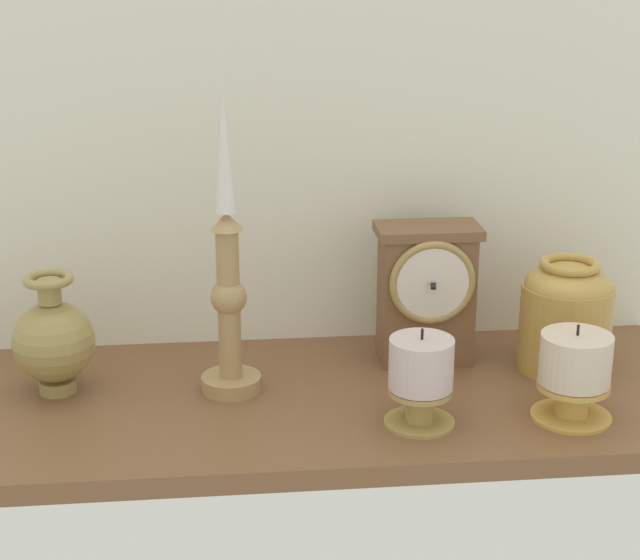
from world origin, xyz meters
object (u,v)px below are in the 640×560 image
(pillar_candle_near_clock, at_px, (574,373))
(candlestick_tall_left, at_px, (228,288))
(brass_vase_jar, at_px, (566,313))
(brass_vase_bulbous, at_px, (54,340))
(pillar_candle_front, at_px, (421,377))
(mantel_clock, at_px, (427,292))

(pillar_candle_near_clock, bearing_deg, candlestick_tall_left, 163.35)
(brass_vase_jar, bearing_deg, candlestick_tall_left, -176.80)
(candlestick_tall_left, xyz_separation_m, brass_vase_bulbous, (-0.20, 0.02, -0.06))
(pillar_candle_front, bearing_deg, candlestick_tall_left, 151.80)
(candlestick_tall_left, height_order, pillar_candle_front, candlestick_tall_left)
(brass_vase_bulbous, xyz_separation_m, brass_vase_jar, (0.61, 0.01, 0.01))
(mantel_clock, xyz_separation_m, brass_vase_bulbous, (-0.45, -0.05, -0.03))
(candlestick_tall_left, distance_m, brass_vase_bulbous, 0.21)
(pillar_candle_front, bearing_deg, mantel_clock, 76.89)
(pillar_candle_front, height_order, pillar_candle_near_clock, pillar_candle_front)
(brass_vase_bulbous, bearing_deg, pillar_candle_near_clock, -12.42)
(mantel_clock, distance_m, pillar_candle_front, 0.18)
(pillar_candle_near_clock, bearing_deg, pillar_candle_front, 179.09)
(pillar_candle_near_clock, bearing_deg, brass_vase_bulbous, 167.58)
(mantel_clock, relative_size, brass_vase_bulbous, 1.21)
(candlestick_tall_left, relative_size, brass_vase_jar, 2.55)
(brass_vase_bulbous, height_order, brass_vase_jar, brass_vase_bulbous)
(candlestick_tall_left, height_order, pillar_candle_near_clock, candlestick_tall_left)
(pillar_candle_front, bearing_deg, brass_vase_jar, 32.76)
(mantel_clock, height_order, brass_vase_bulbous, mantel_clock)
(mantel_clock, distance_m, brass_vase_jar, 0.17)
(candlestick_tall_left, bearing_deg, pillar_candle_near_clock, -16.65)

